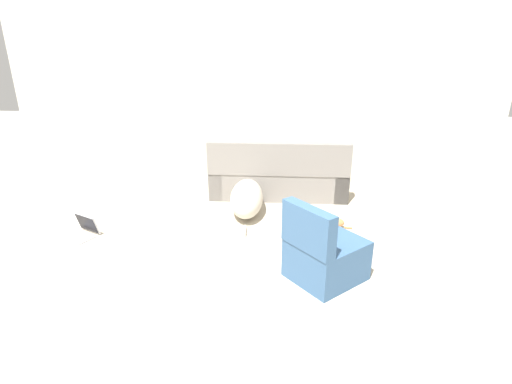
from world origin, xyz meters
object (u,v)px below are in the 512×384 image
at_px(couch, 278,176).
at_px(side_chair, 324,254).
at_px(dog, 247,197).
at_px(cat, 326,221).
at_px(laptop_open, 84,229).

xyz_separation_m(couch, side_chair, (0.47, -2.27, -0.00)).
height_order(dog, side_chair, side_chair).
distance_m(dog, side_chair, 1.80).
xyz_separation_m(cat, side_chair, (-0.14, -1.17, 0.20)).
bearing_deg(laptop_open, cat, 35.42).
relative_size(dog, side_chair, 1.64).
distance_m(couch, side_chair, 2.32).
bearing_deg(side_chair, laptop_open, 34.08).
relative_size(cat, laptop_open, 1.32).
relative_size(cat, side_chair, 0.67).
bearing_deg(side_chair, cat, -47.86).
xyz_separation_m(couch, laptop_open, (-2.27, -1.55, -0.19)).
distance_m(couch, dog, 0.81).
bearing_deg(dog, cat, -113.84).
bearing_deg(dog, couch, -32.14).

